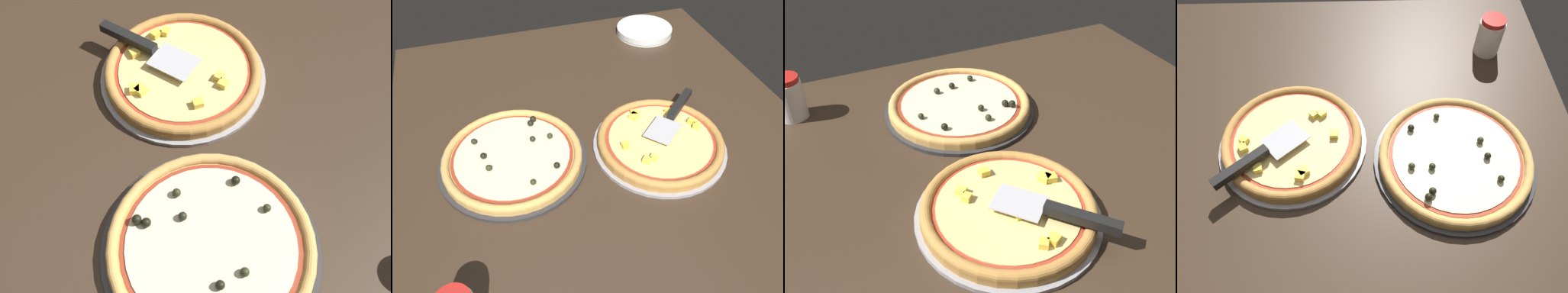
# 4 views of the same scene
# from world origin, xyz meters

# --- Properties ---
(ground_plane) EXTENTS (1.38, 1.20, 0.04)m
(ground_plane) POSITION_xyz_m (0.00, 0.00, -0.02)
(ground_plane) COLOR #38281C
(pizza_pan_front) EXTENTS (0.37, 0.37, 0.01)m
(pizza_pan_front) POSITION_xyz_m (-0.08, -0.13, 0.01)
(pizza_pan_front) COLOR #939399
(pizza_pan_front) RESTS_ON ground_plane
(pizza_front) EXTENTS (0.35, 0.35, 0.04)m
(pizza_front) POSITION_xyz_m (-0.08, -0.13, 0.02)
(pizza_front) COLOR #B77F3D
(pizza_front) RESTS_ON pizza_pan_front
(pizza_pan_back) EXTENTS (0.40, 0.40, 0.01)m
(pizza_pan_back) POSITION_xyz_m (-0.02, 0.27, 0.01)
(pizza_pan_back) COLOR #2D2D30
(pizza_pan_back) RESTS_ON ground_plane
(pizza_back) EXTENTS (0.37, 0.37, 0.04)m
(pizza_back) POSITION_xyz_m (-0.02, 0.27, 0.02)
(pizza_back) COLOR tan
(pizza_back) RESTS_ON pizza_pan_back
(serving_spatula) EXTENTS (0.20, 0.22, 0.02)m
(serving_spatula) POSITION_xyz_m (-0.00, -0.22, 0.05)
(serving_spatula) COLOR #B7B7BC
(serving_spatula) RESTS_ON pizza_front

